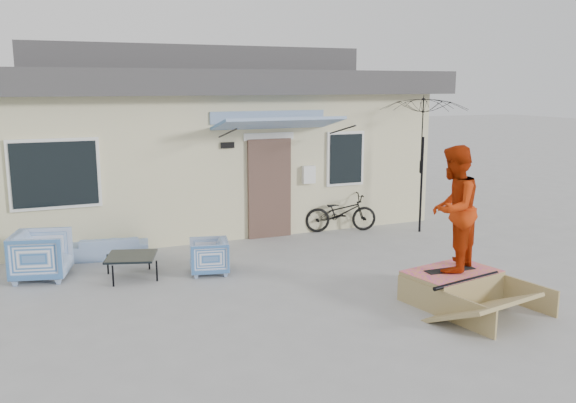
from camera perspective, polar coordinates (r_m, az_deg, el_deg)
name	(u,v)px	position (r m, az deg, el deg)	size (l,w,h in m)	color
ground	(318,316)	(8.68, 2.86, -10.72)	(90.00, 90.00, 0.00)	#979797
house	(183,135)	(15.70, -9.92, 6.19)	(10.80, 8.49, 4.10)	beige
loveseat	(110,244)	(11.83, -16.45, -3.84)	(1.40, 0.41, 0.55)	#2D61A7
armchair_left	(41,253)	(10.92, -22.24, -4.50)	(0.87, 0.81, 0.89)	#2D61A7
armchair_right	(209,255)	(10.51, -7.47, -5.00)	(0.64, 0.60, 0.66)	#2D61A7
coffee_table	(132,266)	(10.56, -14.52, -5.95)	(0.79, 0.79, 0.39)	black
bicycle	(341,209)	(13.39, 5.01, -0.68)	(0.56, 1.60, 1.02)	black
patio_umbrella	(423,153)	(13.43, 12.59, 4.48)	(1.86, 1.71, 2.20)	black
skate_ramp	(451,286)	(9.53, 15.16, -7.66)	(1.33, 1.78, 0.44)	#96804E
skateboard	(450,269)	(9.49, 15.04, -6.18)	(0.80, 0.20, 0.05)	black
skater	(453,207)	(9.25, 15.33, -0.47)	(0.92, 0.71, 1.88)	#AD2A07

